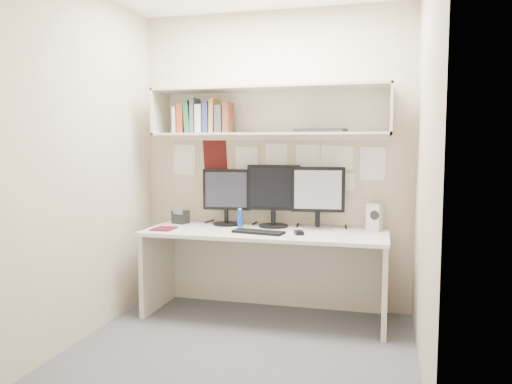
% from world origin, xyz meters
% --- Properties ---
extents(floor, '(2.40, 2.00, 0.01)m').
position_xyz_m(floor, '(0.00, 0.00, 0.00)').
color(floor, '#4C4C51').
rests_on(floor, ground).
extents(wall_back, '(2.40, 0.02, 2.60)m').
position_xyz_m(wall_back, '(0.00, 1.00, 1.30)').
color(wall_back, '#BEAC91').
rests_on(wall_back, ground).
extents(wall_front, '(2.40, 0.02, 2.60)m').
position_xyz_m(wall_front, '(0.00, -1.00, 1.30)').
color(wall_front, '#BEAC91').
rests_on(wall_front, ground).
extents(wall_left, '(0.02, 2.00, 2.60)m').
position_xyz_m(wall_left, '(-1.20, 0.00, 1.30)').
color(wall_left, '#BEAC91').
rests_on(wall_left, ground).
extents(wall_right, '(0.02, 2.00, 2.60)m').
position_xyz_m(wall_right, '(1.20, 0.00, 1.30)').
color(wall_right, '#BEAC91').
rests_on(wall_right, ground).
extents(desk, '(2.00, 0.70, 0.73)m').
position_xyz_m(desk, '(0.00, 0.65, 0.37)').
color(desk, silver).
rests_on(desk, floor).
extents(overhead_hutch, '(2.00, 0.38, 0.40)m').
position_xyz_m(overhead_hutch, '(0.00, 0.86, 1.72)').
color(overhead_hutch, beige).
rests_on(overhead_hutch, wall_back).
extents(pinned_papers, '(1.92, 0.01, 0.48)m').
position_xyz_m(pinned_papers, '(0.00, 0.99, 1.25)').
color(pinned_papers, white).
rests_on(pinned_papers, wall_back).
extents(monitor_left, '(0.43, 0.23, 0.50)m').
position_xyz_m(monitor_left, '(-0.40, 0.87, 1.00)').
color(monitor_left, black).
rests_on(monitor_left, desk).
extents(monitor_center, '(0.46, 0.25, 0.54)m').
position_xyz_m(monitor_center, '(0.02, 0.87, 1.02)').
color(monitor_center, black).
rests_on(monitor_center, desk).
extents(monitor_right, '(0.45, 0.25, 0.52)m').
position_xyz_m(monitor_right, '(0.41, 0.87, 1.01)').
color(monitor_right, '#A5A5AA').
rests_on(monitor_right, desk).
extents(keyboard, '(0.44, 0.22, 0.02)m').
position_xyz_m(keyboard, '(-0.02, 0.52, 0.74)').
color(keyboard, black).
rests_on(keyboard, desk).
extents(mouse, '(0.09, 0.11, 0.03)m').
position_xyz_m(mouse, '(0.30, 0.54, 0.74)').
color(mouse, black).
rests_on(mouse, desk).
extents(speaker, '(0.14, 0.15, 0.22)m').
position_xyz_m(speaker, '(0.88, 0.90, 0.84)').
color(speaker, silver).
rests_on(speaker, desk).
extents(blue_bottle, '(0.05, 0.05, 0.16)m').
position_xyz_m(blue_bottle, '(-0.26, 0.79, 0.81)').
color(blue_bottle, navy).
rests_on(blue_bottle, desk).
extents(maroon_notebook, '(0.17, 0.21, 0.01)m').
position_xyz_m(maroon_notebook, '(-0.84, 0.50, 0.74)').
color(maroon_notebook, '#510E1A').
rests_on(maroon_notebook, desk).
extents(desk_phone, '(0.15, 0.14, 0.16)m').
position_xyz_m(desk_phone, '(-0.83, 0.83, 0.79)').
color(desk_phone, black).
rests_on(desk_phone, desk).
extents(book_stack, '(0.51, 0.18, 0.30)m').
position_xyz_m(book_stack, '(-0.58, 0.79, 1.67)').
color(book_stack, beige).
rests_on(book_stack, overhead_hutch).
extents(hutch_tray, '(0.44, 0.24, 0.03)m').
position_xyz_m(hutch_tray, '(0.43, 0.77, 1.55)').
color(hutch_tray, black).
rests_on(hutch_tray, overhead_hutch).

